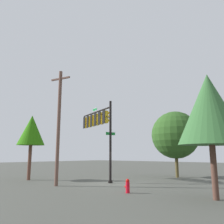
# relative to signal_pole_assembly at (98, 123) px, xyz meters

# --- Properties ---
(ground_plane) EXTENTS (120.00, 120.00, 0.00)m
(ground_plane) POSITION_rel_signal_pole_assembly_xyz_m (-2.31, 0.82, -5.19)
(ground_plane) COLOR #464740
(signal_pole_assembly) EXTENTS (5.57, 2.50, 6.84)m
(signal_pole_assembly) POSITION_rel_signal_pole_assembly_xyz_m (0.00, 0.00, 0.00)
(signal_pole_assembly) COLOR black
(signal_pole_assembly) RESTS_ON ground_plane
(utility_pole) EXTENTS (1.78, 0.55, 8.84)m
(utility_pole) POSITION_rel_signal_pole_assembly_xyz_m (-0.56, 4.87, -0.61)
(utility_pole) COLOR brown
(utility_pole) RESTS_ON ground_plane
(fire_hydrant) EXTENTS (0.33, 0.24, 0.83)m
(fire_hydrant) POSITION_rel_signal_pole_assembly_xyz_m (-6.48, 3.95, -4.78)
(fire_hydrant) COLOR red
(fire_hydrant) RESTS_ON ground_plane
(tree_near) EXTENTS (4.92, 4.92, 6.79)m
(tree_near) POSITION_rel_signal_pole_assembly_xyz_m (-4.27, -7.23, -0.87)
(tree_near) COLOR #504323
(tree_near) RESTS_ON ground_plane
(tree_mid) EXTENTS (3.51, 3.51, 6.68)m
(tree_mid) POSITION_rel_signal_pole_assembly_xyz_m (-11.20, 2.74, -0.48)
(tree_mid) COLOR #503329
(tree_mid) RESTS_ON ground_plane
(tree_far) EXTENTS (2.52, 2.52, 5.97)m
(tree_far) POSITION_rel_signal_pole_assembly_xyz_m (4.85, 4.03, -0.67)
(tree_far) COLOR brown
(tree_far) RESTS_ON ground_plane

